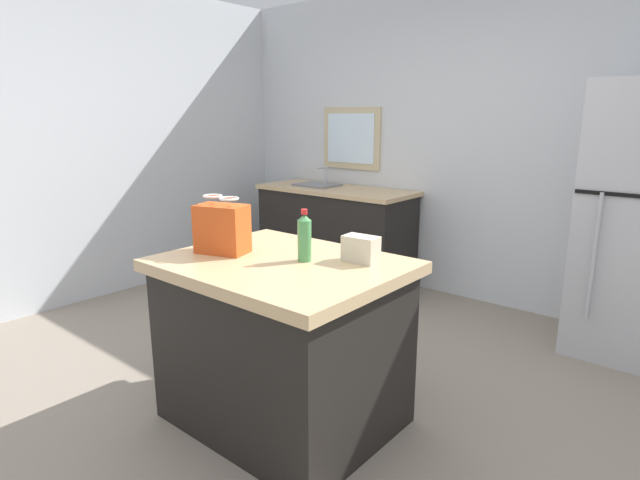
{
  "coord_description": "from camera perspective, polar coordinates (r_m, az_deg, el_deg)",
  "views": [
    {
      "loc": [
        1.78,
        -1.9,
        1.59
      ],
      "look_at": [
        0.04,
        0.18,
        0.93
      ],
      "focal_mm": 28.9,
      "sensor_mm": 36.0,
      "label": 1
    }
  ],
  "objects": [
    {
      "name": "left_wall",
      "position": [
        4.8,
        -27.14,
        9.35
      ],
      "size": [
        0.1,
        4.71,
        2.71
      ],
      "color": "silver",
      "rests_on": "ground"
    },
    {
      "name": "ground",
      "position": [
        3.05,
        -2.92,
        -17.85
      ],
      "size": [
        6.3,
        6.3,
        0.0
      ],
      "primitive_type": "plane",
      "color": "gray"
    },
    {
      "name": "small_box",
      "position": [
        2.54,
        4.54,
        -1.01
      ],
      "size": [
        0.18,
        0.11,
        0.13
      ],
      "primitive_type": "cube",
      "rotation": [
        0.0,
        0.0,
        0.07
      ],
      "color": "beige",
      "rests_on": "kitchen_island"
    },
    {
      "name": "back_wall",
      "position": [
        4.62,
        17.24,
        10.11
      ],
      "size": [
        5.25,
        0.13,
        2.71
      ],
      "color": "silver",
      "rests_on": "ground"
    },
    {
      "name": "kitchen_island",
      "position": [
        2.74,
        -4.11,
        -11.12
      ],
      "size": [
        1.18,
        0.93,
        0.88
      ],
      "color": "black",
      "rests_on": "ground"
    },
    {
      "name": "bottle",
      "position": [
        2.54,
        -1.73,
        0.26
      ],
      "size": [
        0.07,
        0.07,
        0.26
      ],
      "color": "#4C9956",
      "rests_on": "kitchen_island"
    },
    {
      "name": "shopping_bag",
      "position": [
        2.74,
        -10.79,
        1.29
      ],
      "size": [
        0.3,
        0.23,
        0.3
      ],
      "color": "#DB511E",
      "rests_on": "kitchen_island"
    },
    {
      "name": "sink_counter",
      "position": [
        5.06,
        1.62,
        0.79
      ],
      "size": [
        1.56,
        0.63,
        1.1
      ],
      "color": "black",
      "rests_on": "ground"
    }
  ]
}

